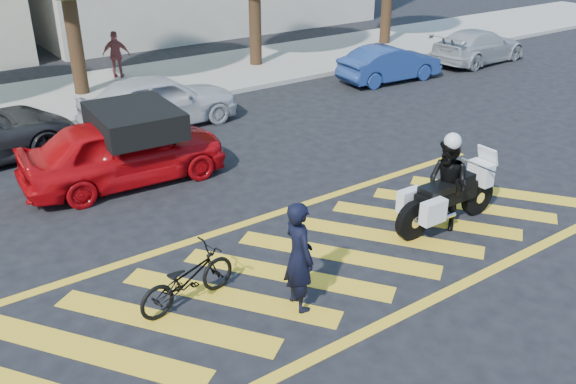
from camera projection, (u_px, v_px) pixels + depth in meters
ground at (315, 263)px, 10.43m from camera, size 90.00×90.00×0.00m
sidewalk at (83, 95)px, 19.23m from camera, size 60.00×5.00×0.15m
crosswalk at (313, 264)px, 10.41m from camera, size 12.33×4.00×0.01m
officer_bike at (299, 256)px, 8.96m from camera, size 0.50×0.69×1.76m
bicycle at (187, 279)px, 9.22m from camera, size 1.75×0.83×0.88m
police_motorcycle at (446, 198)px, 11.37m from camera, size 2.50×0.79×1.10m
officer_moto at (447, 185)px, 11.25m from camera, size 0.67×0.86×1.74m
red_convertible at (124, 150)px, 13.15m from camera, size 4.46×2.01×1.49m
parked_mid_right at (159, 101)px, 16.48m from camera, size 4.29×1.77×1.46m
parked_right at (390, 64)px, 20.73m from camera, size 3.76×1.55×1.21m
parked_far_right at (479, 46)px, 23.15m from camera, size 4.41×2.02×1.25m
pedestrian_right at (116, 55)px, 20.51m from camera, size 0.98×0.81×1.56m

